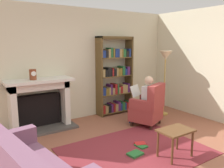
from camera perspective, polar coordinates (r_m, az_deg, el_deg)
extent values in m
plane|color=#97583F|center=(3.95, 8.86, -17.99)|extent=(14.00, 14.00, 0.00)
cube|color=beige|center=(5.65, -8.46, 4.94)|extent=(5.60, 0.10, 2.70)
cube|color=beige|center=(6.32, 19.46, 5.02)|extent=(0.10, 5.20, 2.70)
cube|color=maroon|center=(4.15, 5.96, -16.38)|extent=(2.40, 1.80, 0.01)
cube|color=#4C4742|center=(5.24, -17.02, -10.74)|extent=(1.43, 0.64, 0.05)
cube|color=black|center=(5.33, -17.92, -6.20)|extent=(0.91, 0.20, 0.70)
cube|color=silver|center=(5.07, -23.68, -5.91)|extent=(0.12, 0.44, 1.06)
cube|color=silver|center=(5.35, -11.92, -4.42)|extent=(0.12, 0.44, 1.06)
cube|color=silver|center=(5.08, -17.91, -0.29)|extent=(1.23, 0.44, 0.16)
cube|color=silver|center=(5.01, -17.79, 0.84)|extent=(1.39, 0.56, 0.06)
cylinder|color=brown|center=(4.94, -19.25, 2.25)|extent=(0.14, 0.14, 0.22)
cylinder|color=white|center=(4.87, -19.07, 2.47)|extent=(0.10, 0.01, 0.10)
cube|color=brown|center=(5.72, -3.22, 1.70)|extent=(0.04, 0.32, 2.03)
cube|color=brown|center=(6.24, 4.26, 2.41)|extent=(0.04, 0.32, 2.03)
cube|color=brown|center=(5.91, 0.70, 11.65)|extent=(0.98, 0.32, 0.04)
cube|color=brown|center=(6.18, 0.66, -6.71)|extent=(0.94, 0.32, 0.02)
cube|color=maroon|center=(5.93, -2.55, -6.28)|extent=(0.07, 0.26, 0.21)
cube|color=#997F4C|center=(5.97, -1.86, -6.24)|extent=(0.08, 0.26, 0.19)
cube|color=black|center=(6.02, -1.11, -6.11)|extent=(0.08, 0.26, 0.19)
cube|color=#4C1E59|center=(6.05, -0.50, -5.90)|extent=(0.06, 0.26, 0.21)
cube|color=maroon|center=(6.09, 0.03, -5.81)|extent=(0.05, 0.26, 0.21)
cube|color=#997F4C|center=(6.13, 0.63, -5.79)|extent=(0.08, 0.26, 0.19)
cube|color=#4C1E59|center=(6.17, 1.24, -5.41)|extent=(0.07, 0.26, 0.25)
cube|color=navy|center=(6.21, 1.73, -5.60)|extent=(0.06, 0.26, 0.19)
cube|color=#1E592D|center=(6.25, 2.33, -5.34)|extent=(0.09, 0.26, 0.22)
cube|color=navy|center=(6.30, 2.84, -5.38)|extent=(0.04, 0.26, 0.19)
cube|color=maroon|center=(6.34, 3.38, -5.30)|extent=(0.08, 0.26, 0.19)
cube|color=#1E592D|center=(6.38, 3.96, -5.08)|extent=(0.07, 0.26, 0.21)
cube|color=brown|center=(6.06, 0.67, -2.39)|extent=(0.94, 0.32, 0.02)
cube|color=navy|center=(5.82, -2.51, -1.80)|extent=(0.09, 0.26, 0.20)
cube|color=brown|center=(5.86, -1.77, -1.82)|extent=(0.08, 0.26, 0.18)
cube|color=#997F4C|center=(5.90, -1.10, -1.67)|extent=(0.05, 0.26, 0.19)
cube|color=#4C1E59|center=(5.92, -0.68, -1.28)|extent=(0.04, 0.26, 0.26)
cube|color=#997F4C|center=(5.97, -0.16, -1.68)|extent=(0.07, 0.26, 0.16)
cube|color=maroon|center=(6.00, 0.44, -1.13)|extent=(0.07, 0.26, 0.26)
cube|color=#1E592D|center=(6.03, 0.94, -1.10)|extent=(0.04, 0.26, 0.25)
cube|color=#997F4C|center=(6.07, 1.32, -1.43)|extent=(0.05, 0.26, 0.17)
cube|color=maroon|center=(6.11, 1.82, -1.30)|extent=(0.07, 0.26, 0.18)
cube|color=#997F4C|center=(6.15, 2.45, -1.03)|extent=(0.09, 0.26, 0.22)
cube|color=#997F4C|center=(6.20, 3.05, -1.03)|extent=(0.06, 0.26, 0.20)
cube|color=#4C1E59|center=(6.24, 3.58, -0.82)|extent=(0.06, 0.26, 0.24)
cube|color=brown|center=(5.97, 0.68, 2.08)|extent=(0.94, 0.32, 0.02)
cube|color=#997F4C|center=(5.73, -2.63, 2.81)|extent=(0.07, 0.26, 0.19)
cube|color=black|center=(5.77, -1.95, 2.81)|extent=(0.07, 0.26, 0.18)
cube|color=black|center=(5.81, -1.23, 3.08)|extent=(0.09, 0.26, 0.22)
cube|color=black|center=(5.85, -0.69, 2.95)|extent=(0.04, 0.26, 0.19)
cube|color=maroon|center=(5.87, -0.33, 3.06)|extent=(0.04, 0.26, 0.20)
cube|color=black|center=(5.91, 0.21, 3.10)|extent=(0.08, 0.26, 0.20)
cube|color=#997F4C|center=(5.95, 0.77, 3.15)|extent=(0.05, 0.26, 0.20)
cube|color=brown|center=(5.98, 1.18, 3.04)|extent=(0.04, 0.26, 0.17)
cube|color=brown|center=(6.01, 1.64, 3.16)|extent=(0.07, 0.26, 0.19)
cube|color=#1E592D|center=(6.06, 2.34, 3.43)|extent=(0.08, 0.26, 0.24)
cube|color=navy|center=(6.11, 2.93, 3.16)|extent=(0.06, 0.26, 0.17)
cube|color=#4C1E59|center=(6.16, 3.55, 3.42)|extent=(0.09, 0.26, 0.21)
cube|color=brown|center=(5.92, 0.69, 6.65)|extent=(0.94, 0.32, 0.02)
cube|color=navy|center=(5.69, -2.59, 7.52)|extent=(0.09, 0.26, 0.18)
cube|color=black|center=(5.74, -1.81, 7.48)|extent=(0.07, 0.26, 0.17)
cube|color=#997F4C|center=(5.78, -1.22, 7.73)|extent=(0.06, 0.26, 0.21)
cube|color=#1E592D|center=(5.81, -0.64, 7.91)|extent=(0.07, 0.26, 0.24)
cube|color=brown|center=(5.85, -0.08, 7.87)|extent=(0.05, 0.26, 0.23)
cube|color=navy|center=(5.89, 0.48, 7.76)|extent=(0.07, 0.26, 0.21)
cube|color=navy|center=(5.92, 1.01, 7.82)|extent=(0.05, 0.26, 0.22)
cube|color=#997F4C|center=(5.96, 1.57, 7.77)|extent=(0.07, 0.26, 0.20)
cube|color=brown|center=(6.00, 2.03, 7.78)|extent=(0.04, 0.26, 0.20)
cube|color=#1E592D|center=(6.04, 2.56, 7.79)|extent=(0.09, 0.26, 0.20)
cube|color=black|center=(6.10, 3.29, 7.61)|extent=(0.08, 0.26, 0.16)
cube|color=navy|center=(6.14, 3.86, 7.85)|extent=(0.05, 0.26, 0.21)
cube|color=brown|center=(5.91, 0.70, 11.27)|extent=(0.94, 0.32, 0.02)
cylinder|color=#331E14|center=(5.69, 7.31, -8.29)|extent=(0.05, 0.05, 0.12)
cylinder|color=#331E14|center=(5.26, 4.84, -9.82)|extent=(0.05, 0.05, 0.12)
cylinder|color=#331E14|center=(5.52, 11.86, -9.05)|extent=(0.05, 0.05, 0.12)
cylinder|color=#331E14|center=(5.07, 9.71, -10.73)|extent=(0.05, 0.05, 0.12)
cube|color=#983834|center=(5.31, 8.50, -7.31)|extent=(0.83, 0.80, 0.30)
cube|color=#983834|center=(5.11, 11.07, -3.15)|extent=(0.65, 0.40, 0.55)
cube|color=#983834|center=(5.48, 9.75, -3.97)|extent=(0.32, 0.54, 0.22)
cube|color=#983834|center=(5.00, 7.28, -5.28)|extent=(0.32, 0.54, 0.22)
cube|color=silver|center=(5.19, 9.12, -3.17)|extent=(0.37, 0.31, 0.50)
sphere|color=#D8AD8C|center=(5.11, 9.23, 0.86)|extent=(0.20, 0.20, 0.20)
cube|color=#191E3F|center=(5.39, 7.46, -4.82)|extent=(0.27, 0.41, 0.12)
cube|color=#191E3F|center=(5.25, 6.70, -5.21)|extent=(0.27, 0.41, 0.12)
cylinder|color=#191E3F|center=(5.54, 5.61, -7.15)|extent=(0.10, 0.10, 0.42)
cylinder|color=#191E3F|center=(5.41, 4.82, -7.59)|extent=(0.10, 0.10, 0.42)
cube|color=white|center=(5.30, 5.89, -1.69)|extent=(0.37, 0.24, 0.25)
cube|color=#7F526C|center=(2.82, -24.41, -16.80)|extent=(0.46, 1.71, 0.45)
cube|color=#7F526C|center=(3.61, -24.03, -12.56)|extent=(0.72, 0.26, 0.24)
cube|color=brown|center=(3.90, 15.73, -11.17)|extent=(0.56, 0.39, 0.03)
cylinder|color=brown|center=(3.74, 14.90, -16.11)|extent=(0.04, 0.04, 0.45)
cylinder|color=brown|center=(4.08, 19.50, -14.05)|extent=(0.04, 0.04, 0.45)
cylinder|color=brown|center=(3.93, 11.45, -14.63)|extent=(0.04, 0.04, 0.45)
cylinder|color=brown|center=(4.25, 16.12, -12.84)|extent=(0.04, 0.04, 0.45)
cube|color=#267233|center=(4.00, 5.84, -17.05)|extent=(0.26, 0.21, 0.04)
cube|color=#267233|center=(4.30, 7.31, -15.14)|extent=(0.17, 0.22, 0.03)
cube|color=red|center=(4.37, 7.12, -14.68)|extent=(0.24, 0.21, 0.03)
cylinder|color=#B7933F|center=(6.24, 12.71, -7.23)|extent=(0.24, 0.24, 0.03)
cylinder|color=#B7933F|center=(6.06, 12.98, -0.65)|extent=(0.03, 0.03, 1.43)
cone|color=beige|center=(5.97, 13.30, 7.04)|extent=(0.32, 0.32, 0.22)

